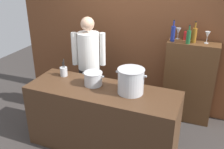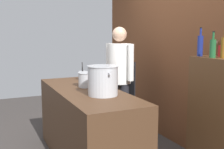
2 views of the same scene
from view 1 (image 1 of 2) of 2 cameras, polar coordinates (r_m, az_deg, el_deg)
name	(u,v)px [view 1 (image 1 of 2)]	position (r m, az deg, el deg)	size (l,w,h in m)	color
ground_plane	(103,145)	(3.85, -2.00, -15.28)	(8.00, 8.00, 0.00)	#383330
brick_back_panel	(137,21)	(4.39, 5.42, 11.62)	(4.40, 0.10, 3.00)	brown
prep_counter	(103,119)	(3.58, -2.10, -9.70)	(2.01, 0.70, 0.90)	#472D1C
bar_cabinet	(189,82)	(4.29, 16.61, -1.59)	(0.76, 0.32, 1.31)	brown
chef	(89,61)	(4.13, -5.09, 3.07)	(0.50, 0.40, 1.66)	black
stockpot_large	(131,81)	(3.21, 4.16, -1.44)	(0.40, 0.34, 0.32)	#B7BABF
stockpot_small	(93,79)	(3.44, -4.16, -0.90)	(0.31, 0.25, 0.18)	#B7BABF
utensil_crock	(64,71)	(3.77, -10.59, 0.67)	(0.10, 0.10, 0.26)	#B7BABF
wine_bottle_amber	(194,35)	(4.01, 17.66, 8.32)	(0.07, 0.07, 0.31)	#8C5919
wine_bottle_cobalt	(173,33)	(4.00, 13.28, 8.85)	(0.06, 0.06, 0.32)	navy
wine_bottle_green	(189,37)	(3.94, 16.50, 7.98)	(0.06, 0.06, 0.28)	#1E592D
wine_glass_wide	(178,31)	(4.14, 14.41, 9.24)	(0.08, 0.08, 0.17)	silver
wine_glass_tall	(207,35)	(4.03, 20.28, 8.18)	(0.07, 0.07, 0.18)	silver
spice_tin_red	(187,36)	(4.15, 16.13, 8.24)	(0.08, 0.08, 0.13)	red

